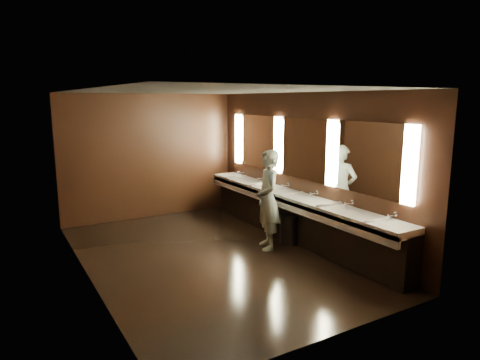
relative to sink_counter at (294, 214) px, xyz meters
name	(u,v)px	position (x,y,z in m)	size (l,w,h in m)	color
floor	(210,256)	(-1.79, 0.00, -0.50)	(6.00, 6.00, 0.00)	black
ceiling	(208,91)	(-1.79, 0.00, 2.30)	(4.00, 6.00, 0.02)	#2D2D2B
wall_back	(150,156)	(-1.79, 3.00, 0.90)	(4.00, 0.02, 2.80)	black
wall_front	(334,219)	(-1.79, -3.00, 0.90)	(4.00, 0.02, 2.80)	black
wall_left	(85,189)	(-3.79, 0.00, 0.90)	(0.02, 6.00, 2.80)	black
wall_right	(303,167)	(0.21, 0.00, 0.90)	(0.02, 6.00, 2.80)	black
sink_counter	(294,214)	(0.00, 0.00, 0.00)	(0.55, 5.40, 1.01)	black
mirror_band	(303,149)	(0.19, 0.00, 1.25)	(0.06, 5.03, 1.15)	#FFF4C2
person	(268,200)	(-0.70, -0.15, 0.40)	(0.65, 0.43, 1.79)	#7CA1BA
trash_bin	(289,229)	(-0.22, -0.16, -0.22)	(0.36, 0.36, 0.55)	black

